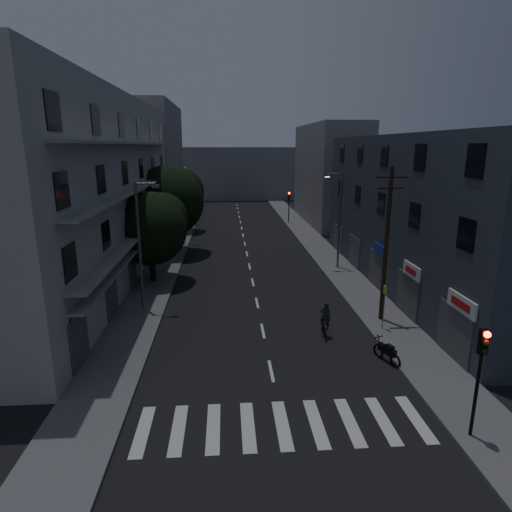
{
  "coord_description": "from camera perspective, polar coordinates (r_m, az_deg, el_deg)",
  "views": [
    {
      "loc": [
        -1.99,
        -15.96,
        10.24
      ],
      "look_at": [
        0.0,
        12.0,
        3.0
      ],
      "focal_mm": 30.0,
      "sensor_mm": 36.0,
      "label": 1
    }
  ],
  "objects": [
    {
      "name": "building_left",
      "position": [
        35.54,
        -20.6,
        8.33
      ],
      "size": [
        7.0,
        36.0,
        14.0
      ],
      "color": "#9E9E99",
      "rests_on": "ground"
    },
    {
      "name": "crosswalk",
      "position": [
        17.42,
        3.52,
        -21.52
      ],
      "size": [
        10.9,
        3.0,
        0.01
      ],
      "color": "beige",
      "rests_on": "ground"
    },
    {
      "name": "motorcycle",
      "position": [
        22.26,
        17.05,
        -12.21
      ],
      "size": [
        0.89,
        1.79,
        1.21
      ],
      "rotation": [
        0.0,
        0.0,
        0.38
      ],
      "color": "black",
      "rests_on": "ground"
    },
    {
      "name": "sidewalk_right",
      "position": [
        43.25,
        8.72,
        0.72
      ],
      "size": [
        3.0,
        90.0,
        0.15
      ],
      "primitive_type": "cube",
      "color": "#565659",
      "rests_on": "ground"
    },
    {
      "name": "tree_far",
      "position": [
        52.87,
        -10.19,
        7.74
      ],
      "size": [
        5.28,
        5.28,
        6.53
      ],
      "color": "black",
      "rests_on": "sidewalk_left"
    },
    {
      "name": "traffic_signal_far_right",
      "position": [
        57.97,
        4.41,
        7.36
      ],
      "size": [
        0.28,
        0.37,
        4.1
      ],
      "color": "black",
      "rests_on": "sidewalk_right"
    },
    {
      "name": "lane_markings",
      "position": [
        48.34,
        -1.62,
        2.25
      ],
      "size": [
        0.15,
        60.5,
        0.01
      ],
      "color": "beige",
      "rests_on": "ground"
    },
    {
      "name": "building_far_left",
      "position": [
        64.77,
        -13.26,
        12.12
      ],
      "size": [
        6.0,
        20.0,
        16.0
      ],
      "primitive_type": "cube",
      "color": "slate",
      "rests_on": "ground"
    },
    {
      "name": "bus_stop_sign",
      "position": [
        25.13,
        16.73,
        -5.56
      ],
      "size": [
        0.06,
        0.35,
        2.52
      ],
      "color": "#595B60",
      "rests_on": "sidewalk_right"
    },
    {
      "name": "traffic_signal_near",
      "position": [
        16.92,
        27.84,
        -12.27
      ],
      "size": [
        0.28,
        0.37,
        4.1
      ],
      "color": "black",
      "rests_on": "sidewalk_right"
    },
    {
      "name": "cyclist",
      "position": [
        24.11,
        9.16,
        -9.05
      ],
      "size": [
        0.7,
        1.65,
        2.04
      ],
      "rotation": [
        0.0,
        0.0,
        -0.09
      ],
      "color": "black",
      "rests_on": "ground"
    },
    {
      "name": "traffic_signal_far_left",
      "position": [
        57.59,
        -8.4,
        7.2
      ],
      "size": [
        0.28,
        0.37,
        4.1
      ],
      "color": "black",
      "rests_on": "sidewalk_left"
    },
    {
      "name": "building_far_right",
      "position": [
        59.74,
        9.65,
        10.69
      ],
      "size": [
        6.0,
        20.0,
        13.0
      ],
      "primitive_type": "cube",
      "color": "slate",
      "rests_on": "ground"
    },
    {
      "name": "street_lamp_left_near",
      "position": [
        27.35,
        -15.09,
        2.08
      ],
      "size": [
        1.51,
        0.25,
        8.0
      ],
      "color": "#595C61",
      "rests_on": "sidewalk_left"
    },
    {
      "name": "tree_mid",
      "position": [
        41.86,
        -11.56,
        7.52
      ],
      "size": [
        6.8,
        6.8,
        8.36
      ],
      "color": "black",
      "rests_on": "sidewalk_left"
    },
    {
      "name": "building_far_end",
      "position": [
        86.14,
        -2.79,
        10.97
      ],
      "size": [
        24.0,
        8.0,
        10.0
      ],
      "primitive_type": "cube",
      "color": "slate",
      "rests_on": "ground"
    },
    {
      "name": "utility_pole",
      "position": [
        25.67,
        16.99,
        1.77
      ],
      "size": [
        1.8,
        0.24,
        9.0
      ],
      "color": "black",
      "rests_on": "sidewalk_right"
    },
    {
      "name": "ground",
      "position": [
        42.26,
        -1.25,
        0.46
      ],
      "size": [
        160.0,
        160.0,
        0.0
      ],
      "primitive_type": "plane",
      "color": "black",
      "rests_on": "ground"
    },
    {
      "name": "street_lamp_left_far",
      "position": [
        46.46,
        -10.34,
        7.27
      ],
      "size": [
        1.51,
        0.25,
        8.0
      ],
      "color": "#5A5E62",
      "rests_on": "sidewalk_left"
    },
    {
      "name": "sidewalk_left",
      "position": [
        42.56,
        -11.39,
        0.37
      ],
      "size": [
        3.0,
        90.0,
        0.15
      ],
      "primitive_type": "cube",
      "color": "#565659",
      "rests_on": "ground"
    },
    {
      "name": "tree_near",
      "position": [
        33.12,
        -13.85,
        3.95
      ],
      "size": [
        5.54,
        5.54,
        6.83
      ],
      "color": "black",
      "rests_on": "sidewalk_left"
    },
    {
      "name": "building_right",
      "position": [
        33.4,
        20.83,
        5.37
      ],
      "size": [
        6.19,
        28.0,
        11.0
      ],
      "color": "#2E333E",
      "rests_on": "ground"
    },
    {
      "name": "street_lamp_right",
      "position": [
        36.38,
        10.95,
        5.3
      ],
      "size": [
        1.51,
        0.25,
        8.0
      ],
      "color": "#585B60",
      "rests_on": "sidewalk_right"
    }
  ]
}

